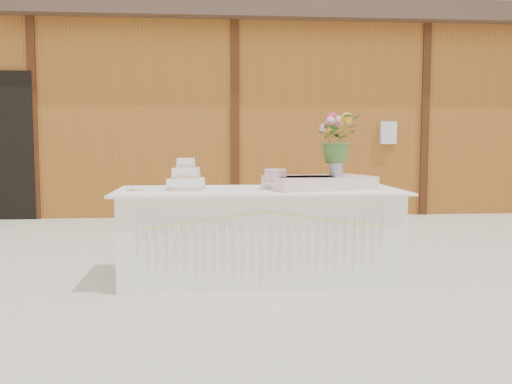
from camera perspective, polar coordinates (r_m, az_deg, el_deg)
ground at (r=4.95m, az=0.31°, el=-8.64°), size 80.00×80.00×0.00m
barn at (r=10.80m, az=-2.72°, el=7.81°), size 12.60×4.60×3.30m
cake_table at (r=4.87m, az=0.31°, el=-4.23°), size 2.40×1.00×0.77m
wedding_cake at (r=4.82m, az=-7.01°, el=1.29°), size 0.33×0.33×0.27m
pink_cake_stand at (r=4.79m, az=1.96°, el=1.39°), size 0.24×0.24×0.17m
satin_runner at (r=4.89m, az=6.33°, el=0.95°), size 0.97×0.71×0.11m
flower_vase at (r=4.90m, az=8.01°, el=2.53°), size 0.12×0.12×0.16m
bouquet at (r=4.89m, az=8.06°, el=5.86°), size 0.48×0.46×0.41m
loose_flowers at (r=4.90m, az=-11.97°, el=0.32°), size 0.13×0.30×0.02m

